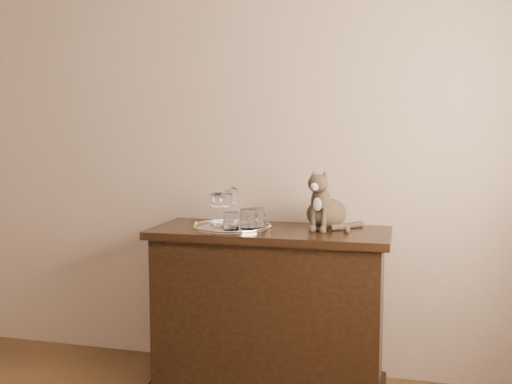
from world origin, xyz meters
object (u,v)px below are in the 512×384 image
sideboard (270,311)px  wine_glass_b (233,205)px  wine_glass_a (215,208)px  tumbler_b (231,221)px  tumbler_c (257,218)px  tray (232,228)px  wine_glass_d (226,209)px  cat (327,199)px  tumbler_a (249,219)px  wine_glass_c (218,209)px

sideboard → wine_glass_b: bearing=161.7°
wine_glass_a → tumbler_b: wine_glass_a is taller
tumbler_b → tumbler_c: size_ratio=0.88×
tray → wine_glass_d: wine_glass_d is taller
wine_glass_d → tumbler_b: (0.05, -0.07, -0.05)m
wine_glass_a → wine_glass_b: (0.08, 0.06, 0.01)m
wine_glass_b → cat: 0.50m
sideboard → tray: size_ratio=3.00×
tray → wine_glass_b: 0.15m
tray → tumbler_c: tumbler_c is taller
sideboard → tumbler_c: 0.49m
wine_glass_a → tray: bearing=-21.9°
tumbler_c → cat: size_ratio=0.33×
tray → tumbler_a: size_ratio=4.09×
tumbler_a → sideboard: bearing=33.2°
tray → cat: cat is taller
wine_glass_b → wine_glass_c: size_ratio=1.05×
wine_glass_b → tumbler_b: 0.20m
wine_glass_b → wine_glass_c: (-0.04, -0.11, -0.00)m
wine_glass_b → cat: cat is taller
sideboard → tumbler_b: size_ratio=13.67×
wine_glass_c → wine_glass_a: bearing=126.5°
wine_glass_b → tumbler_b: (0.05, -0.19, -0.05)m
cat → tumbler_c: bearing=-144.2°
cat → tumbler_b: bearing=-139.8°
sideboard → wine_glass_b: (-0.22, 0.07, 0.53)m
wine_glass_c → cat: 0.55m
wine_glass_d → wine_glass_a: bearing=144.9°
sideboard → cat: size_ratio=3.92×
wine_glass_a → wine_glass_b: bearing=36.1°
tray → tumbler_c: bearing=-1.0°
tumbler_c → wine_glass_b: bearing=146.7°
wine_glass_b → cat: bearing=2.9°
sideboard → wine_glass_a: size_ratio=6.73×
sideboard → tumbler_b: (-0.17, -0.12, 0.48)m
tumbler_b → tumbler_a: bearing=35.3°
tray → wine_glass_c: wine_glass_c is taller
sideboard → wine_glass_b: 0.58m
tumbler_a → tumbler_c: size_ratio=0.98×
wine_glass_d → tumbler_b: bearing=-56.6°
tray → tumbler_c: (0.13, -0.00, 0.05)m
sideboard → wine_glass_d: (-0.22, -0.04, 0.53)m
wine_glass_d → tumbler_a: wine_glass_d is taller
wine_glass_c → sideboard: bearing=8.1°
wine_glass_b → wine_glass_a: bearing=-143.9°
wine_glass_c → tumbler_b: (0.09, -0.08, -0.05)m
sideboard → tumbler_c: size_ratio=12.01×
wine_glass_b → tumbler_a: (0.13, -0.13, -0.05)m
tray → wine_glass_c: 0.12m
tumbler_a → cat: (0.37, 0.16, 0.10)m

